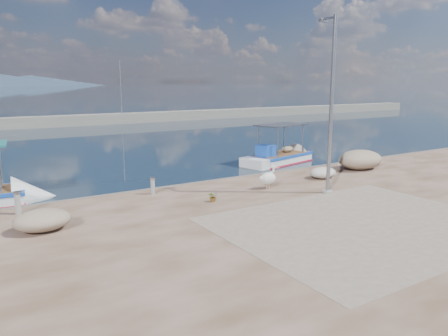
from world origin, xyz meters
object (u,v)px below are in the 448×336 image
(boat_right, at_px, (280,159))
(bollard_near, at_px, (153,185))
(pelican, at_px, (268,178))
(lamp_post, at_px, (331,112))

(boat_right, relative_size, bollard_near, 8.83)
(pelican, relative_size, bollard_near, 1.46)
(pelican, bearing_deg, bollard_near, 166.10)
(boat_right, xyz_separation_m, lamp_post, (-4.41, -8.41, 3.58))
(boat_right, relative_size, pelican, 6.03)
(boat_right, distance_m, pelican, 8.95)
(lamp_post, height_order, bollard_near, lamp_post)
(boat_right, relative_size, lamp_post, 0.88)
(boat_right, height_order, bollard_near, boat_right)
(boat_right, bearing_deg, bollard_near, -168.56)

